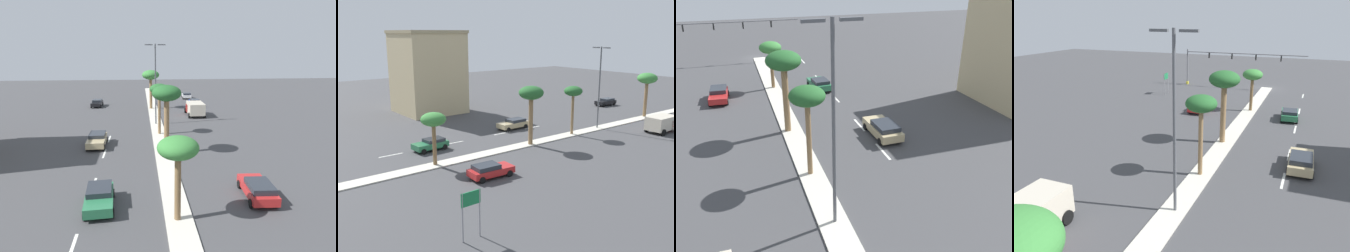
{
  "view_description": "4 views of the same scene",
  "coord_description": "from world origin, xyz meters",
  "views": [
    {
      "loc": [
        -2.3,
        -1.02,
        10.56
      ],
      "look_at": [
        0.55,
        29.56,
        2.81
      ],
      "focal_mm": 31.86,
      "sensor_mm": 36.0,
      "label": 1
    },
    {
      "loc": [
        34.22,
        -1.63,
        13.37
      ],
      "look_at": [
        2.08,
        23.49,
        3.49
      ],
      "focal_mm": 41.21,
      "sensor_mm": 36.0,
      "label": 2
    },
    {
      "loc": [
        4.51,
        57.67,
        13.67
      ],
      "look_at": [
        -3.08,
        34.38,
        2.52
      ],
      "focal_mm": 38.05,
      "sensor_mm": 36.0,
      "label": 3
    },
    {
      "loc": [
        -7.52,
        59.15,
        12.17
      ],
      "look_at": [
        2.6,
        33.84,
        3.09
      ],
      "focal_mm": 35.49,
      "sensor_mm": 36.0,
      "label": 4
    }
  ],
  "objects": [
    {
      "name": "ground_plane",
      "position": [
        0.0,
        33.2,
        0.0
      ],
      "size": [
        160.0,
        160.0,
        0.0
      ],
      "primitive_type": "plane",
      "color": "#424244"
    },
    {
      "name": "median_curb",
      "position": [
        0.0,
        42.68,
        0.06
      ],
      "size": [
        1.8,
        85.37,
        0.12
      ],
      "primitive_type": "cube",
      "color": "beige",
      "rests_on": "ground"
    },
    {
      "name": "lane_stripe_outboard",
      "position": [
        -6.24,
        13.59,
        0.01
      ],
      "size": [
        0.2,
        2.8,
        0.01
      ],
      "primitive_type": "cube",
      "color": "silver",
      "rests_on": "ground"
    },
    {
      "name": "lane_stripe_mid",
      "position": [
        -6.24,
        21.65,
        0.01
      ],
      "size": [
        0.2,
        2.8,
        0.01
      ],
      "primitive_type": "cube",
      "color": "silver",
      "rests_on": "ground"
    },
    {
      "name": "lane_stripe_left",
      "position": [
        -6.24,
        29.36,
        0.01
      ],
      "size": [
        0.2,
        2.8,
        0.01
      ],
      "primitive_type": "cube",
      "color": "silver",
      "rests_on": "ground"
    },
    {
      "name": "lane_stripe_far",
      "position": [
        -6.24,
        34.78,
        0.01
      ],
      "size": [
        0.2,
        2.8,
        0.01
      ],
      "primitive_type": "cube",
      "color": "silver",
      "rests_on": "ground"
    },
    {
      "name": "directional_road_sign",
      "position": [
        14.57,
        10.83,
        2.47
      ],
      "size": [
        0.1,
        1.48,
        3.41
      ],
      "color": "gray",
      "rests_on": "ground"
    },
    {
      "name": "commercial_building",
      "position": [
        -25.84,
        28.42,
        6.91
      ],
      "size": [
        10.51,
        10.18,
        13.8
      ],
      "color": "#C6B284",
      "rests_on": "ground"
    },
    {
      "name": "palm_tree_front",
      "position": [
        -0.11,
        15.89,
        4.72
      ],
      "size": [
        2.58,
        2.58,
        5.49
      ],
      "color": "brown",
      "rests_on": "median_curb"
    },
    {
      "name": "palm_tree_right",
      "position": [
        0.32,
        28.65,
        6.1
      ],
      "size": [
        2.99,
        2.99,
        7.16
      ],
      "color": "olive",
      "rests_on": "median_curb"
    },
    {
      "name": "palm_tree_near",
      "position": [
        0.07,
        36.3,
        5.67
      ],
      "size": [
        2.42,
        2.42,
        6.48
      ],
      "color": "olive",
      "rests_on": "median_curb"
    },
    {
      "name": "palm_tree_mid",
      "position": [
        -0.36,
        54.06,
        6.05
      ],
      "size": [
        3.14,
        3.14,
        7.07
      ],
      "color": "olive",
      "rests_on": "median_curb"
    },
    {
      "name": "street_lamp_right",
      "position": [
        -0.11,
        41.83,
        6.7
      ],
      "size": [
        2.9,
        0.24,
        11.43
      ],
      "color": "#515459",
      "rests_on": "median_curb"
    },
    {
      "name": "sedan_black_left",
      "position": [
        -10.76,
        57.5,
        0.73
      ],
      "size": [
        2.04,
        4.23,
        1.33
      ],
      "color": "black",
      "rests_on": "ground"
    },
    {
      "name": "sedan_tan_outboard",
      "position": [
        -7.34,
        32.2,
        0.76
      ],
      "size": [
        2.14,
        4.57,
        1.4
      ],
      "color": "tan",
      "rests_on": "ground"
    },
    {
      "name": "sedan_green_center",
      "position": [
        -5.29,
        18.1,
        0.74
      ],
      "size": [
        2.26,
        4.17,
        1.35
      ],
      "color": "#287047",
      "rests_on": "ground"
    },
    {
      "name": "sedan_red_right",
      "position": [
        6.14,
        18.38,
        0.74
      ],
      "size": [
        2.18,
        4.44,
        1.36
      ],
      "color": "red",
      "rests_on": "ground"
    },
    {
      "name": "box_truck",
      "position": [
        6.76,
        47.34,
        1.27
      ],
      "size": [
        2.77,
        5.52,
        2.28
      ],
      "color": "#B21E19",
      "rests_on": "ground"
    }
  ]
}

